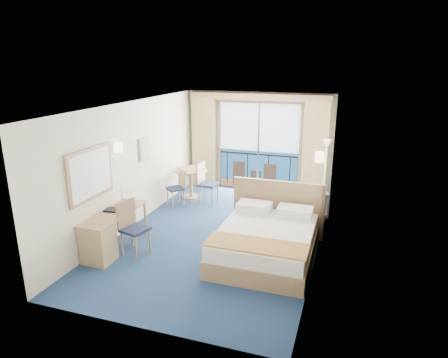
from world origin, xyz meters
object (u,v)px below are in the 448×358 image
at_px(armchair, 309,202).
at_px(round_table, 191,176).
at_px(nightstand, 310,220).
at_px(bed, 266,240).
at_px(table_chair_a, 205,181).
at_px(table_chair_b, 178,185).
at_px(desk, 102,238).
at_px(desk_chair, 131,224).
at_px(floor_lamp, 326,156).

bearing_deg(armchair, round_table, -25.79).
distance_m(nightstand, armchair, 0.95).
distance_m(bed, table_chair_a, 3.21).
bearing_deg(bed, table_chair_b, 143.09).
bearing_deg(armchair, desk, 25.05).
bearing_deg(armchair, table_chair_a, -21.88).
height_order(armchair, desk_chair, desk_chair).
distance_m(desk_chair, table_chair_b, 2.69).
bearing_deg(desk, bed, 19.52).
distance_m(floor_lamp, table_chair_b, 3.71).
bearing_deg(bed, nightstand, 64.56).
distance_m(round_table, table_chair_b, 0.60).
relative_size(table_chair_a, table_chair_b, 1.15).
bearing_deg(round_table, desk_chair, -86.80).
height_order(armchair, table_chair_a, table_chair_a).
bearing_deg(table_chair_a, desk, 171.94).
xyz_separation_m(floor_lamp, round_table, (-3.38, -0.47, -0.69)).
height_order(nightstand, round_table, round_table).
height_order(floor_lamp, desk_chair, floor_lamp).
xyz_separation_m(desk, round_table, (0.22, 3.63, 0.18)).
relative_size(armchair, table_chair_a, 0.72).
xyz_separation_m(table_chair_a, table_chair_b, (-0.59, -0.35, -0.08)).
distance_m(bed, armchair, 2.33).
distance_m(armchair, table_chair_a, 2.65).
relative_size(nightstand, desk_chair, 0.57).
height_order(desk_chair, round_table, desk_chair).
height_order(floor_lamp, desk, floor_lamp).
bearing_deg(desk_chair, armchair, -30.81).
height_order(desk, table_chair_a, table_chair_a).
bearing_deg(floor_lamp, nightstand, -93.99).
bearing_deg(nightstand, desk, -146.03).
height_order(bed, round_table, bed).
xyz_separation_m(bed, nightstand, (0.63, 1.33, -0.04)).
distance_m(bed, nightstand, 1.48).
bearing_deg(table_chair_b, floor_lamp, 57.82).
relative_size(desk_chair, round_table, 1.20).
bearing_deg(nightstand, bed, -115.44).
height_order(armchair, floor_lamp, floor_lamp).
bearing_deg(table_chair_b, nightstand, 28.99).
height_order(desk, round_table, round_table).
height_order(nightstand, table_chair_b, table_chair_b).
xyz_separation_m(armchair, round_table, (-3.13, 0.36, 0.24)).
height_order(desk, desk_chair, desk_chair).
xyz_separation_m(desk, table_chair_a, (0.72, 3.40, 0.18)).
bearing_deg(bed, round_table, 134.95).
xyz_separation_m(round_table, table_chair_a, (0.50, -0.24, -0.00)).
distance_m(floor_lamp, desk, 5.53).
bearing_deg(desk, table_chair_b, 87.61).
xyz_separation_m(nightstand, armchair, (-0.12, 0.94, 0.05)).
xyz_separation_m(nightstand, desk_chair, (-3.07, -1.97, 0.29)).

